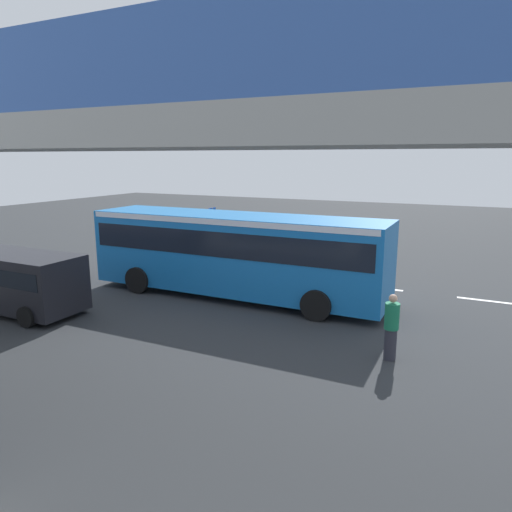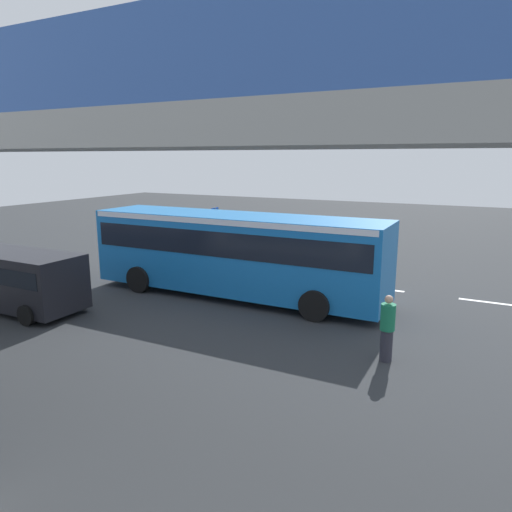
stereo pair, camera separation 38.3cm
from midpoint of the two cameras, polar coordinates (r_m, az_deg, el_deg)
name	(u,v)px [view 2 (the right image)]	position (r m, az deg, el deg)	size (l,w,h in m)	color
ground	(264,292)	(18.67, 1.55, -4.38)	(80.00, 80.00, 0.00)	#2D3033
city_bus	(235,248)	(17.68, -1.95, 0.97)	(11.54, 2.85, 3.15)	#196BB7
parked_van	(19,277)	(18.11, -26.45, -2.30)	(4.80, 2.17, 2.05)	black
bicycle_green	(31,278)	(21.38, -25.27, -2.40)	(1.77, 0.44, 0.96)	black
bicycle_red	(70,271)	(21.96, -21.30, -1.70)	(1.77, 0.44, 0.96)	black
pedestrian	(387,329)	(12.80, 16.56, -8.50)	(0.38, 0.38, 1.79)	#2D2D38
traffic_sign	(215,226)	(23.50, -4.53, 3.70)	(0.08, 0.60, 2.80)	slate
lane_dash_leftmost	(488,302)	(19.44, 26.98, -5.04)	(2.00, 0.20, 0.01)	silver
lane_dash_left	(379,289)	(19.79, 15.34, -3.86)	(2.00, 0.20, 0.01)	silver
lane_dash_centre	(289,277)	(20.91, 4.56, -2.61)	(2.00, 0.20, 0.01)	silver
lane_dash_right	(213,268)	(22.69, -4.80, -1.46)	(2.00, 0.20, 0.01)	silver
lane_dash_rightmost	(148,260)	(24.99, -12.62, -0.46)	(2.00, 0.20, 0.01)	silver
pedestrian_overpass	(16,159)	(9.68, -26.18, 10.54)	(29.78, 2.60, 6.97)	#9E9E99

